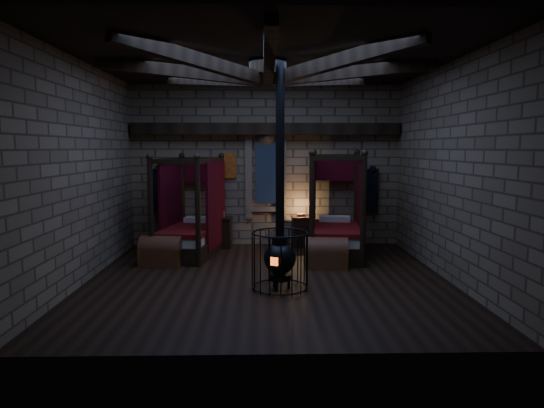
{
  "coord_description": "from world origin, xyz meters",
  "views": [
    {
      "loc": [
        -0.14,
        -9.28,
        2.56
      ],
      "look_at": [
        0.09,
        0.6,
        1.42
      ],
      "focal_mm": 32.0,
      "sensor_mm": 36.0,
      "label": 1
    }
  ],
  "objects_px": {
    "bed_right": "(335,231)",
    "trunk_right": "(326,254)",
    "bed_left": "(191,231)",
    "stove": "(280,255)",
    "trunk_left": "(162,252)"
  },
  "relations": [
    {
      "from": "bed_right",
      "to": "trunk_left",
      "type": "height_order",
      "value": "bed_right"
    },
    {
      "from": "trunk_left",
      "to": "trunk_right",
      "type": "xyz_separation_m",
      "value": [
        3.58,
        -0.28,
        -0.0
      ]
    },
    {
      "from": "trunk_left",
      "to": "stove",
      "type": "xyz_separation_m",
      "value": [
        2.51,
        -1.88,
        0.34
      ]
    },
    {
      "from": "bed_right",
      "to": "trunk_right",
      "type": "bearing_deg",
      "value": -100.2
    },
    {
      "from": "trunk_right",
      "to": "trunk_left",
      "type": "bearing_deg",
      "value": -177.55
    },
    {
      "from": "trunk_right",
      "to": "stove",
      "type": "bearing_deg",
      "value": -116.83
    },
    {
      "from": "stove",
      "to": "bed_right",
      "type": "bearing_deg",
      "value": 86.3
    },
    {
      "from": "bed_left",
      "to": "stove",
      "type": "bearing_deg",
      "value": -45.76
    },
    {
      "from": "trunk_left",
      "to": "bed_left",
      "type": "bearing_deg",
      "value": 73.28
    },
    {
      "from": "stove",
      "to": "bed_left",
      "type": "bearing_deg",
      "value": 148.12
    },
    {
      "from": "trunk_left",
      "to": "stove",
      "type": "distance_m",
      "value": 3.16
    },
    {
      "from": "trunk_right",
      "to": "stove",
      "type": "xyz_separation_m",
      "value": [
        -1.07,
        -1.6,
        0.34
      ]
    },
    {
      "from": "trunk_left",
      "to": "trunk_right",
      "type": "distance_m",
      "value": 3.6
    },
    {
      "from": "bed_left",
      "to": "bed_right",
      "type": "bearing_deg",
      "value": 7.47
    },
    {
      "from": "bed_left",
      "to": "stove",
      "type": "height_order",
      "value": "stove"
    }
  ]
}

